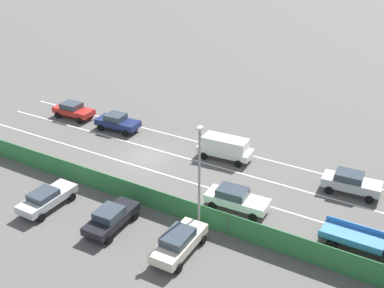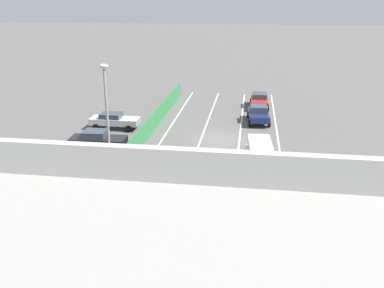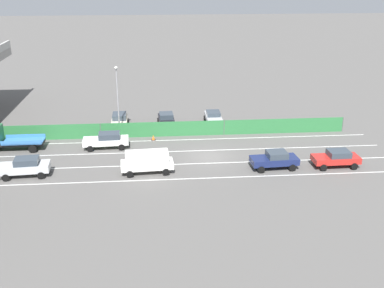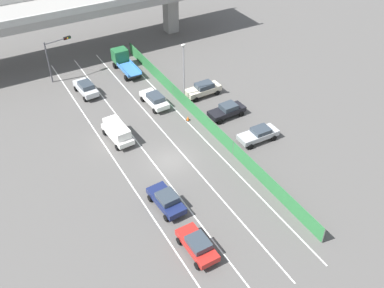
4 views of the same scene
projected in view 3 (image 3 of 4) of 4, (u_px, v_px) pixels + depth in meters
name	position (u px, v px, depth m)	size (l,w,h in m)	color
ground_plane	(209.00, 157.00, 45.78)	(300.00, 300.00, 0.00)	#565451
lane_line_left_edge	(166.00, 179.00, 40.80)	(0.14, 44.66, 0.01)	silver
lane_line_mid_left	(165.00, 165.00, 43.89)	(0.14, 44.66, 0.01)	silver
lane_line_mid_right	(164.00, 152.00, 46.98)	(0.14, 44.66, 0.01)	silver
lane_line_right_edge	(163.00, 140.00, 50.07)	(0.14, 44.66, 0.01)	silver
green_fence	(163.00, 129.00, 50.97)	(0.10, 40.76, 1.68)	#2D753D
car_sedan_red	(336.00, 158.00, 43.20)	(2.09, 4.34, 1.58)	red
car_sedan_silver	(25.00, 166.00, 41.17)	(2.20, 4.49, 1.71)	#B7BABC
car_sedan_navy	(275.00, 159.00, 42.85)	(2.28, 4.44, 1.63)	navy
car_sedan_white	(107.00, 140.00, 47.67)	(2.15, 4.70, 1.63)	white
car_van_white	(147.00, 161.00, 41.83)	(2.28, 4.83, 1.99)	silver
flatbed_truck_blue	(2.00, 138.00, 46.96)	(2.27, 5.92, 2.57)	black
parked_wagon_silver	(213.00, 117.00, 54.97)	(4.57, 2.01, 1.50)	#B2B5B7
parked_sedan_dark	(166.00, 120.00, 54.12)	(4.53, 2.13, 1.59)	black
parked_sedan_cream	(119.00, 120.00, 53.67)	(4.64, 2.05, 1.68)	beige
street_lamp	(118.00, 95.00, 49.67)	(0.60, 0.36, 7.78)	gray
traffic_cone	(153.00, 138.00, 50.10)	(0.47, 0.47, 0.55)	orange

